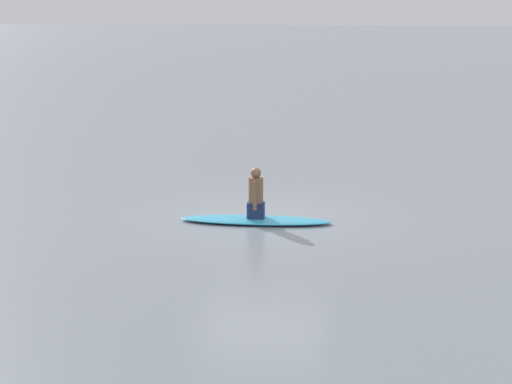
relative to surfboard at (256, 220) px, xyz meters
The scene contains 3 objects.
ground_plane 0.45m from the surfboard, ahead, with size 400.00×400.00×0.00m, color gray.
surfboard is the anchor object (origin of this frame).
person_paddler 0.49m from the surfboard, ahead, with size 0.43×0.35×0.98m.
Camera 1 is at (-16.25, -3.47, 4.02)m, focal length 60.98 mm.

